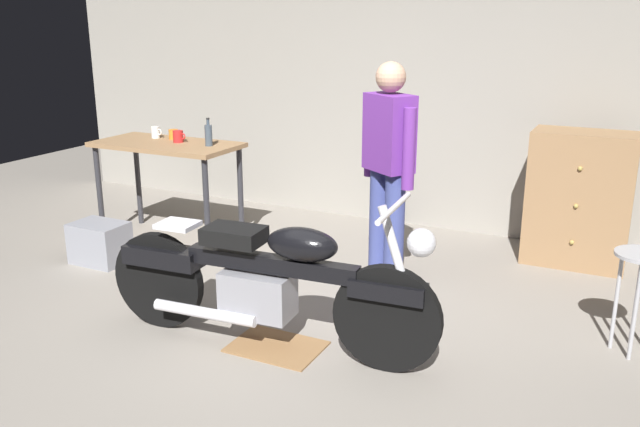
{
  "coord_description": "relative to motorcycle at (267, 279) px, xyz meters",
  "views": [
    {
      "loc": [
        1.98,
        -3.33,
        1.98
      ],
      "look_at": [
        0.0,
        0.7,
        0.65
      ],
      "focal_mm": 37.58,
      "sensor_mm": 36.0,
      "label": 1
    }
  ],
  "objects": [
    {
      "name": "mug_white_ceramic",
      "position": [
        -2.08,
        1.55,
        0.5
      ],
      "size": [
        0.11,
        0.08,
        0.11
      ],
      "color": "white",
      "rests_on": "workbench"
    },
    {
      "name": "shop_stool",
      "position": [
        2.03,
        0.91,
        0.05
      ],
      "size": [
        0.32,
        0.32,
        0.64
      ],
      "color": "#B2B2B7",
      "rests_on": "ground_plane"
    },
    {
      "name": "bottle",
      "position": [
        -1.42,
        1.45,
        0.55
      ],
      "size": [
        0.06,
        0.06,
        0.24
      ],
      "color": "#3F4C59",
      "rests_on": "workbench"
    },
    {
      "name": "storage_bin",
      "position": [
        -2.0,
        0.67,
        -0.28
      ],
      "size": [
        0.44,
        0.32,
        0.34
      ],
      "primitive_type": "cube",
      "color": "gray",
      "rests_on": "ground_plane"
    },
    {
      "name": "ground_plane",
      "position": [
        -0.03,
        0.08,
        -0.45
      ],
      "size": [
        12.0,
        12.0,
        0.0
      ],
      "primitive_type": "plane",
      "color": "gray"
    },
    {
      "name": "workbench",
      "position": [
        -1.85,
        1.42,
        0.34
      ],
      "size": [
        1.3,
        0.64,
        0.9
      ],
      "color": "#99724C",
      "rests_on": "ground_plane"
    },
    {
      "name": "mug_orange_travel",
      "position": [
        -1.9,
        1.58,
        0.49
      ],
      "size": [
        0.12,
        0.09,
        0.09
      ],
      "color": "orange",
      "rests_on": "workbench"
    },
    {
      "name": "motorcycle",
      "position": [
        0.0,
        0.0,
        0.0
      ],
      "size": [
        2.19,
        0.6,
        1.0
      ],
      "rotation": [
        0.0,
        0.0,
        0.07
      ],
      "color": "black",
      "rests_on": "ground_plane"
    },
    {
      "name": "back_wall",
      "position": [
        -0.03,
        2.88,
        1.1
      ],
      "size": [
        8.0,
        0.12,
        3.1
      ],
      "primitive_type": "cube",
      "color": "gray",
      "rests_on": "ground_plane"
    },
    {
      "name": "mug_red_diner",
      "position": [
        -1.76,
        1.47,
        0.5
      ],
      "size": [
        0.12,
        0.09,
        0.1
      ],
      "color": "red",
      "rests_on": "workbench"
    },
    {
      "name": "person_standing",
      "position": [
        0.27,
        1.32,
        0.48
      ],
      "size": [
        0.49,
        0.39,
        1.67
      ],
      "rotation": [
        0.0,
        0.0,
        2.55
      ],
      "color": "#404B91",
      "rests_on": "ground_plane"
    },
    {
      "name": "wooden_dresser",
      "position": [
        1.53,
        2.38,
        0.1
      ],
      "size": [
        0.8,
        0.47,
        1.1
      ],
      "color": "#99724C",
      "rests_on": "ground_plane"
    },
    {
      "name": "drip_tray",
      "position": [
        0.06,
        0.0,
        -0.44
      ],
      "size": [
        0.56,
        0.4,
        0.01
      ],
      "primitive_type": "cube",
      "color": "olive",
      "rests_on": "ground_plane"
    }
  ]
}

